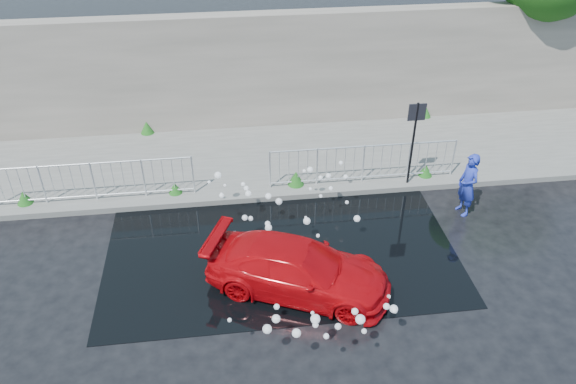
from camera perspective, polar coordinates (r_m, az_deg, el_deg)
The scene contains 12 objects.
ground at distance 12.42m, azimuth -2.58°, elevation -8.72°, with size 90.00×90.00×0.00m, color black.
pavement at distance 16.41m, azimuth -4.13°, elevation 3.32°, with size 30.00×4.00×0.15m, color #5C5B58.
curb at distance 14.72m, azimuth -3.61°, elevation -0.60°, with size 30.00×0.25×0.16m, color #5C5B58.
retaining_wall at distance 17.58m, azimuth -4.85°, elevation 12.09°, with size 30.00×0.60×3.50m, color #6A6259.
puddle at distance 13.20m, azimuth -0.79°, elevation -5.60°, with size 8.00×5.00×0.01m, color black.
sign_post at distance 14.73m, azimuth 12.72°, elevation 6.08°, with size 0.45×0.06×2.50m.
railing_left at distance 15.03m, azimuth -19.19°, elevation 1.16°, with size 5.05×0.05×1.10m.
railing_right at distance 15.08m, azimuth 7.65°, elevation 3.02°, with size 5.05×0.05×1.10m.
weeds at distance 15.89m, azimuth -4.81°, elevation 3.23°, with size 12.17×3.93×0.39m.
water_spray at distance 12.14m, azimuth 0.15°, elevation -5.01°, with size 3.60×5.66×0.96m.
red_car at distance 11.78m, azimuth 1.05°, elevation -7.82°, with size 1.57×3.87×1.12m, color #BA070D.
person at distance 14.52m, azimuth 17.80°, elevation 0.70°, with size 0.61×0.40×1.68m, color #2232AE.
Camera 1 is at (-0.60, -9.12, 8.41)m, focal length 35.00 mm.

